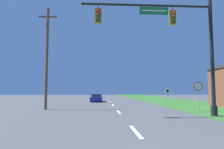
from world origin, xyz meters
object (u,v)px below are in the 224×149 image
Objects in this scene: route_sign_post at (168,93)px; utility_pole_near at (47,56)px; car_ahead at (97,98)px; stop_sign at (198,90)px; signal_mast at (181,41)px.

utility_pole_near reaches higher than route_sign_post.
stop_sign is at bearing -60.83° from car_ahead.
signal_mast reaches higher than stop_sign.
stop_sign reaches higher than car_ahead.
stop_sign is (8.94, -16.02, 1.26)m from car_ahead.
utility_pole_near is at bearing -109.23° from car_ahead.
signal_mast reaches higher than car_ahead.
utility_pole_near reaches higher than car_ahead.
stop_sign is at bearing -90.57° from route_sign_post.
car_ahead is at bearing 138.52° from route_sign_post.
signal_mast is at bearing -131.54° from stop_sign.
car_ahead is at bearing 108.58° from signal_mast.
route_sign_post is at bearing 76.36° from signal_mast.
stop_sign is 8.05m from route_sign_post.
signal_mast is at bearing -103.64° from route_sign_post.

